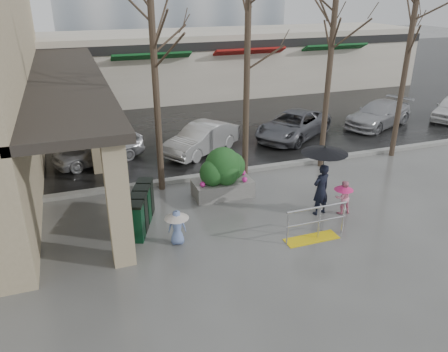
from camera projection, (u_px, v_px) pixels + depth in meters
ground at (253, 227)px, 13.14m from camera, size 120.00×120.00×0.00m
street_asphalt at (135, 85)px, 32.12m from camera, size 120.00×36.00×0.01m
curb at (212, 175)px, 16.56m from camera, size 120.00×0.30×0.15m
canopy_slab at (63, 70)px, 17.11m from camera, size 2.80×18.00×0.25m
pillar_front at (118, 202)px, 10.80m from camera, size 0.55×0.55×3.50m
pillar_back at (96, 128)px, 16.41m from camera, size 0.55×0.55×3.50m
storefront_row at (173, 64)px, 28.46m from camera, size 34.00×6.74×4.00m
handrail at (314, 227)px, 12.37m from camera, size 1.90×0.50×1.03m
tree_west at (153, 41)px, 13.60m from camera, size 3.20×3.20×6.80m
tree_midwest at (248, 33)px, 14.53m from camera, size 3.20×3.20×7.00m
tree_mideast at (332, 41)px, 15.70m from camera, size 3.20×3.20×6.50m
tree_east at (413, 23)px, 16.58m from camera, size 3.20×3.20×7.20m
woman at (323, 172)px, 13.34m from camera, size 1.41×1.41×2.28m
child_pink at (343, 195)px, 13.71m from camera, size 0.61×0.61×1.10m
child_blue at (177, 223)px, 12.04m from camera, size 0.69×0.69×1.03m
planter at (223, 173)px, 14.78m from camera, size 2.01×1.19×1.76m
news_boxes at (141, 209)px, 12.98m from camera, size 1.16×2.10×1.16m
car_a at (98, 147)px, 17.77m from camera, size 3.98×2.56×1.26m
car_b at (202, 139)px, 18.80m from camera, size 3.93×3.22×1.26m
car_c at (293, 125)px, 20.66m from camera, size 4.93×4.25×1.26m
car_d at (379, 114)px, 22.42m from camera, size 4.69×3.27×1.26m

